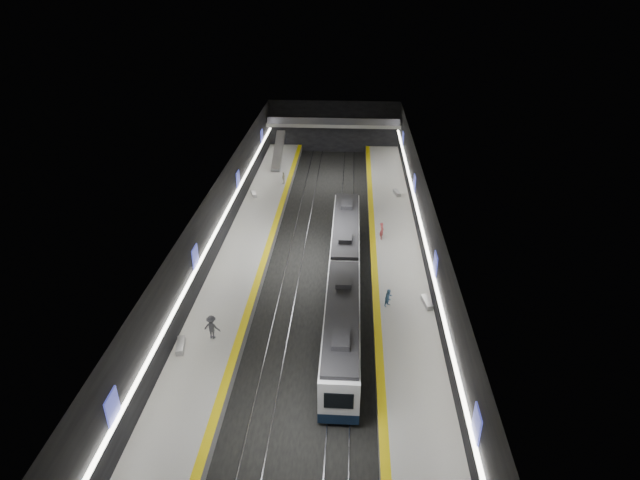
# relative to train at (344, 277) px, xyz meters

# --- Properties ---
(ground) EXTENTS (70.00, 70.00, 0.00)m
(ground) POSITION_rel_train_xyz_m (-2.50, 6.34, -2.20)
(ground) COLOR black
(ground) RESTS_ON ground
(ceiling) EXTENTS (20.00, 70.00, 0.04)m
(ceiling) POSITION_rel_train_xyz_m (-2.50, 6.34, 5.80)
(ceiling) COLOR beige
(ceiling) RESTS_ON wall_left
(wall_left) EXTENTS (0.04, 70.00, 8.00)m
(wall_left) POSITION_rel_train_xyz_m (-12.50, 6.34, 1.80)
(wall_left) COLOR black
(wall_left) RESTS_ON ground
(wall_right) EXTENTS (0.04, 70.00, 8.00)m
(wall_right) POSITION_rel_train_xyz_m (7.50, 6.34, 1.80)
(wall_right) COLOR black
(wall_right) RESTS_ON ground
(wall_back) EXTENTS (20.00, 0.04, 8.00)m
(wall_back) POSITION_rel_train_xyz_m (-2.50, 41.34, 1.80)
(wall_back) COLOR black
(wall_back) RESTS_ON ground
(platform_left) EXTENTS (5.00, 70.00, 1.00)m
(platform_left) POSITION_rel_train_xyz_m (-10.00, 6.34, -1.70)
(platform_left) COLOR slate
(platform_left) RESTS_ON ground
(tile_surface_left) EXTENTS (5.00, 70.00, 0.02)m
(tile_surface_left) POSITION_rel_train_xyz_m (-10.00, 6.34, -1.19)
(tile_surface_left) COLOR #B1B1AC
(tile_surface_left) RESTS_ON platform_left
(tactile_strip_left) EXTENTS (0.60, 70.00, 0.02)m
(tactile_strip_left) POSITION_rel_train_xyz_m (-7.80, 6.34, -1.18)
(tactile_strip_left) COLOR yellow
(tactile_strip_left) RESTS_ON platform_left
(platform_right) EXTENTS (5.00, 70.00, 1.00)m
(platform_right) POSITION_rel_train_xyz_m (5.00, 6.34, -1.70)
(platform_right) COLOR slate
(platform_right) RESTS_ON ground
(tile_surface_right) EXTENTS (5.00, 70.00, 0.02)m
(tile_surface_right) POSITION_rel_train_xyz_m (5.00, 6.34, -1.19)
(tile_surface_right) COLOR #B1B1AC
(tile_surface_right) RESTS_ON platform_right
(tactile_strip_right) EXTENTS (0.60, 70.00, 0.02)m
(tactile_strip_right) POSITION_rel_train_xyz_m (2.80, 6.34, -1.18)
(tactile_strip_right) COLOR yellow
(tactile_strip_right) RESTS_ON platform_right
(rails) EXTENTS (6.52, 70.00, 0.12)m
(rails) POSITION_rel_train_xyz_m (-2.50, 6.34, -2.14)
(rails) COLOR gray
(rails) RESTS_ON ground
(train) EXTENTS (2.69, 30.04, 3.60)m
(train) POSITION_rel_train_xyz_m (0.00, 0.00, 0.00)
(train) COLOR #0D1B32
(train) RESTS_ON ground
(ad_posters) EXTENTS (19.94, 53.50, 2.20)m
(ad_posters) POSITION_rel_train_xyz_m (-2.50, 7.34, 2.30)
(ad_posters) COLOR #3F45BD
(ad_posters) RESTS_ON wall_left
(cove_light_left) EXTENTS (0.25, 68.60, 0.12)m
(cove_light_left) POSITION_rel_train_xyz_m (-12.30, 6.34, 1.60)
(cove_light_left) COLOR white
(cove_light_left) RESTS_ON wall_left
(cove_light_right) EXTENTS (0.25, 68.60, 0.12)m
(cove_light_right) POSITION_rel_train_xyz_m (7.30, 6.34, 1.60)
(cove_light_right) COLOR white
(cove_light_right) RESTS_ON wall_right
(mezzanine_bridge) EXTENTS (20.00, 3.00, 1.50)m
(mezzanine_bridge) POSITION_rel_train_xyz_m (-2.50, 39.27, 2.84)
(mezzanine_bridge) COLOR gray
(mezzanine_bridge) RESTS_ON wall_left
(escalator) EXTENTS (1.20, 7.50, 3.92)m
(escalator) POSITION_rel_train_xyz_m (-10.00, 32.34, 0.70)
(escalator) COLOR #99999E
(escalator) RESTS_ON platform_left
(bench_left_near) EXTENTS (0.89, 1.97, 0.47)m
(bench_left_near) POSITION_rel_train_xyz_m (-11.92, -8.96, -0.96)
(bench_left_near) COLOR #99999E
(bench_left_near) RESTS_ON platform_left
(bench_left_far) EXTENTS (1.06, 1.80, 0.43)m
(bench_left_far) POSITION_rel_train_xyz_m (-11.56, 20.48, -0.98)
(bench_left_far) COLOR #99999E
(bench_left_far) RESTS_ON platform_left
(bench_right_near) EXTENTS (0.88, 1.96, 0.46)m
(bench_right_near) POSITION_rel_train_xyz_m (7.00, -2.07, -0.96)
(bench_right_near) COLOR #99999E
(bench_right_near) RESTS_ON platform_right
(bench_right_far) EXTENTS (0.91, 1.89, 0.45)m
(bench_right_far) POSITION_rel_train_xyz_m (6.06, 21.89, -0.97)
(bench_right_far) COLOR #99999E
(bench_right_far) RESTS_ON platform_right
(passenger_right_a) EXTENTS (0.45, 0.67, 1.80)m
(passenger_right_a) POSITION_rel_train_xyz_m (3.69, 9.80, -0.29)
(passenger_right_a) COLOR #B34246
(passenger_right_a) RESTS_ON platform_right
(passenger_right_b) EXTENTS (0.94, 0.95, 1.55)m
(passenger_right_b) POSITION_rel_train_xyz_m (3.77, -2.41, -0.42)
(passenger_right_b) COLOR #5385B4
(passenger_right_b) RESTS_ON platform_right
(passenger_left_a) EXTENTS (0.64, 1.01, 1.60)m
(passenger_left_a) POSITION_rel_train_xyz_m (-8.33, 24.65, -0.40)
(passenger_left_a) COLOR silver
(passenger_left_a) RESTS_ON platform_left
(passenger_left_b) EXTENTS (1.37, 0.92, 1.97)m
(passenger_left_b) POSITION_rel_train_xyz_m (-9.82, -7.58, -0.21)
(passenger_left_b) COLOR #3D3E44
(passenger_left_b) RESTS_ON platform_left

